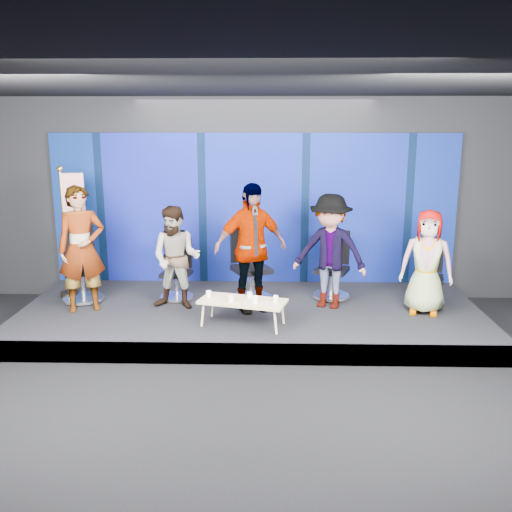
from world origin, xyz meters
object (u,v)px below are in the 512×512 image
Objects in this scene: mug_a at (209,294)px; mug_b at (231,298)px; panelist_b at (176,258)px; chair_e at (428,284)px; chair_a at (82,277)px; panelist_c at (250,248)px; chair_c at (250,276)px; mug_d at (255,299)px; panelist_e at (427,262)px; panelist_a at (82,249)px; mug_e at (276,299)px; coffee_table at (243,302)px; flag_stand at (71,229)px; mug_c at (250,295)px; chair_d at (332,276)px; chair_b at (177,279)px; panelist_d at (330,251)px.

mug_b is (0.34, -0.22, 0.00)m from mug_a.
chair_e is at bearing 14.12° from panelist_b.
panelist_c is (2.71, -0.41, 0.58)m from chair_a.
chair_c is (2.68, 0.09, 0.01)m from chair_a.
panelist_e is at bearing 16.14° from mug_d.
mug_b is at bearing -39.44° from panelist_a.
mug_b is 0.61m from mug_e.
chair_a is at bearing 157.35° from coffee_table.
chair_e is 5.71m from flag_stand.
chair_a is 2.68m from chair_c.
coffee_table is at bearing -45.12° from chair_a.
mug_c is at bearing 32.90° from mug_b.
panelist_b is 1.85m from flag_stand.
panelist_b is 1.73m from mug_e.
chair_e is (1.47, -0.28, -0.04)m from chair_d.
chair_b is 3.87m from panelist_e.
panelist_c reaches higher than chair_c.
mug_c is (0.25, 0.16, -0.00)m from mug_b.
panelist_d is at bearing 33.72° from coffee_table.
mug_d is at bearing -168.01° from mug_e.
mug_d is at bearing -109.52° from chair_d.
mug_b reaches higher than mug_a.
mug_b reaches higher than coffee_table.
panelist_a is 19.31× the size of mug_d.
chair_d is 12.37× the size of mug_c.
panelist_a is 2.61m from chair_c.
mug_e is at bearing -103.42° from chair_d.
mug_d is (-2.51, -0.73, -0.36)m from panelist_e.
chair_b is 1.66m from coffee_table.
mug_c is at bearing -42.81° from chair_a.
panelist_e is 2.94m from mug_b.
chair_b is 1.01× the size of chair_e.
chair_c is 14.09× the size of mug_e.
chair_d is 0.69× the size of panelist_e.
panelist_e is (3.72, -0.13, -0.01)m from panelist_b.
mug_d is (0.18, -0.12, 0.08)m from coffee_table.
coffee_table is at bearing -126.21° from panelist_d.
chair_c is at bearing 31.37° from panelist_b.
panelist_e is (5.30, -0.48, 0.39)m from chair_a.
chair_d reaches higher than mug_e.
chair_a is 0.74× the size of panelist_b.
chair_d is at bearing 42.71° from mug_b.
mug_c is (-1.19, -0.77, -0.46)m from panelist_d.
panelist_d is 20.65× the size of mug_e.
mug_a is 1.00× the size of mug_c.
panelist_d is at bearing -81.94° from chair_d.
mug_d is (-1.21, -1.47, 0.06)m from chair_d.
mug_c is (0.01, -0.59, -0.55)m from panelist_c.
chair_b is at bearing 108.15° from panelist_b.
panelist_e is (3.80, -0.62, 0.46)m from chair_b.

